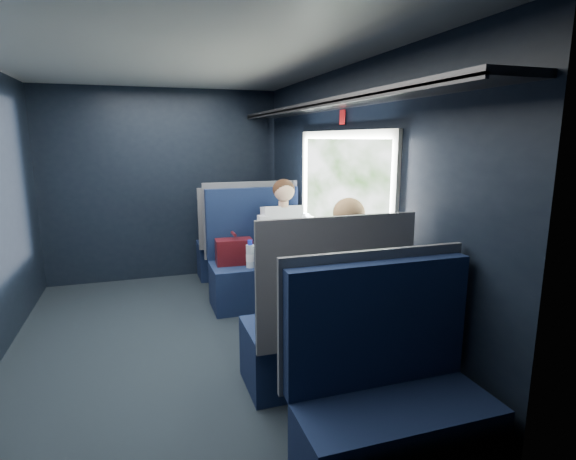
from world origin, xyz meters
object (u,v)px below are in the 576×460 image
object	(u,v)px
table	(302,261)
cup	(315,239)
seat_bay_near	(256,263)
laptop	(323,244)
seat_row_back	(390,405)
seat_row_front	(239,245)
woman	(344,277)
bottle_small	(307,233)
seat_bay_far	(320,331)
man	(285,238)

from	to	relation	value
table	cup	xyz separation A→B (m)	(0.24, 0.30, 0.12)
seat_bay_near	laptop	bearing A→B (deg)	-67.19
seat_row_back	seat_row_front	bearing A→B (deg)	90.00
woman	bottle_small	xyz separation A→B (m)	(0.11, 1.06, 0.11)
seat_bay_near	table	bearing A→B (deg)	-77.29
seat_bay_far	man	distance (m)	1.62
table	bottle_small	world-z (taller)	bottle_small
seat_row_front	laptop	xyz separation A→B (m)	(0.36, -1.82, 0.40)
seat_row_back	bottle_small	world-z (taller)	seat_row_back
seat_row_back	cup	xyz separation A→B (m)	(0.42, 2.10, 0.38)
seat_row_front	laptop	world-z (taller)	seat_row_front
table	seat_row_front	bearing A→B (deg)	95.80
laptop	woman	bearing A→B (deg)	-99.25
laptop	table	bearing A→B (deg)	173.17
man	woman	xyz separation A→B (m)	(0.00, -1.41, 0.01)
table	cup	distance (m)	0.40
seat_bay_far	bottle_small	world-z (taller)	seat_bay_far
seat_bay_near	bottle_small	bearing A→B (deg)	-54.52
table	seat_bay_far	bearing A→B (deg)	-101.78
seat_row_back	laptop	xyz separation A→B (m)	(0.36, 1.77, 0.40)
seat_bay_near	man	xyz separation A→B (m)	(0.26, -0.17, 0.29)
table	woman	xyz separation A→B (m)	(0.07, -0.71, 0.06)
seat_row_front	bottle_small	distance (m)	1.55
bottle_small	cup	distance (m)	0.10
man	laptop	world-z (taller)	man
seat_bay_near	woman	world-z (taller)	woman
seat_bay_far	seat_row_front	xyz separation A→B (m)	(0.00, 2.67, -0.00)
cup	laptop	bearing A→B (deg)	-100.61
seat_row_back	seat_bay_near	bearing A→B (deg)	90.31
seat_bay_far	woman	xyz separation A→B (m)	(0.25, 0.17, 0.31)
laptop	bottle_small	world-z (taller)	laptop
laptop	bottle_small	distance (m)	0.37
seat_bay_near	man	bearing A→B (deg)	-33.30
bottle_small	laptop	bearing A→B (deg)	-89.47
cup	bottle_small	bearing A→B (deg)	142.75
bottle_small	seat_row_front	bearing A→B (deg)	103.91
table	man	bearing A→B (deg)	84.48
seat_row_front	bottle_small	world-z (taller)	seat_row_front
seat_bay_near	seat_bay_far	distance (m)	1.75
seat_bay_near	seat_row_front	xyz separation A→B (m)	(0.01, 0.92, -0.01)
man	bottle_small	xyz separation A→B (m)	(0.11, -0.35, 0.12)
seat_bay_near	woman	xyz separation A→B (m)	(0.26, -1.58, 0.30)
woman	seat_row_back	bearing A→B (deg)	-102.93
seat_bay_far	seat_row_back	size ratio (longest dim) A/B	1.09
seat_bay_far	man	bearing A→B (deg)	80.97
seat_row_front	seat_bay_far	bearing A→B (deg)	-90.00
man	cup	world-z (taller)	man
seat_bay_far	man	size ratio (longest dim) A/B	0.95
bottle_small	cup	xyz separation A→B (m)	(0.06, -0.05, -0.05)
table	bottle_small	bearing A→B (deg)	63.32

